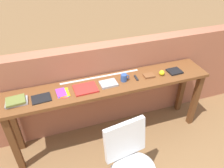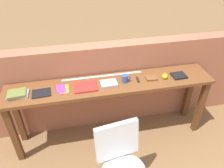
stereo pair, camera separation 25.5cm
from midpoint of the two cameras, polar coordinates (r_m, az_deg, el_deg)
The scene contains 15 objects.
ground_plane at distance 3.00m, azimuth 3.57°, elevation -17.09°, with size 40.00×40.00×0.00m, color brown.
brick_wall_back at distance 3.02m, azimuth 0.89°, elevation -0.38°, with size 6.00×0.20×1.22m, color #9E5B42.
sideboard at distance 2.68m, azimuth 2.50°, elevation -2.29°, with size 2.50×0.44×0.88m.
chair_white_moulded at distance 2.27m, azimuth 5.87°, elevation -19.49°, with size 0.50×0.51×0.89m.
book_stack_leftmost at distance 2.55m, azimuth -20.94°, elevation -2.55°, with size 0.22×0.17×0.04m.
magazine_cycling at distance 2.51m, azimuth -15.28°, elevation -2.41°, with size 0.20×0.16×0.01m, color black.
pamphlet_pile_colourful at distance 2.52m, azimuth -9.97°, elevation -1.51°, with size 0.15×0.19×0.01m.
book_open_centre at distance 2.52m, azimuth -4.14°, elevation -0.81°, with size 0.26×0.21×0.02m, color red.
book_grey_hardcover at distance 2.57m, azimuth 1.97°, elevation 0.08°, with size 0.20×0.15×0.03m, color #9E9EA3.
mug at distance 2.61m, azimuth 6.23°, elevation 1.34°, with size 0.11×0.08×0.09m.
multitool_folded at distance 2.68m, azimuth 9.44°, elevation 1.07°, with size 0.02×0.11×0.02m, color black.
leather_journal_brown at distance 2.73m, azimuth 12.86°, elevation 1.39°, with size 0.13×0.10×0.02m, color brown.
sports_ball_small at distance 2.76m, azimuth 16.23°, elevation 1.87°, with size 0.07×0.07×0.07m, color yellow.
book_repair_rightmost at distance 2.87m, azimuth 19.51°, elevation 2.02°, with size 0.17×0.15×0.02m, color black.
ruler_metal_back_edge at distance 2.72m, azimuth 0.17°, elevation 2.01°, with size 1.00×0.03×0.00m, color silver.
Camera 2 is at (-0.43, -1.79, 2.37)m, focal length 35.00 mm.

